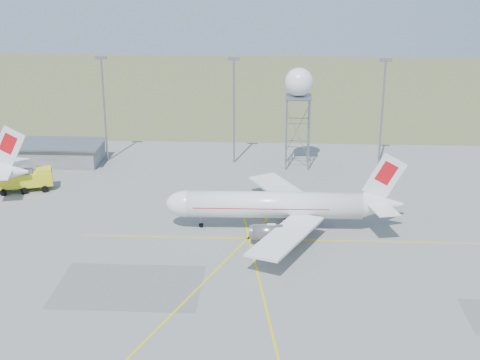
{
  "coord_description": "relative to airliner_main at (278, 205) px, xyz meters",
  "views": [
    {
      "loc": [
        -2.35,
        -58.11,
        40.03
      ],
      "look_at": [
        -7.48,
        40.0,
        5.49
      ],
      "focal_mm": 50.0,
      "sensor_mm": 36.0,
      "label": 1
    }
  ],
  "objects": [
    {
      "name": "radar_tower",
      "position": [
        3.6,
        29.98,
        6.97
      ],
      "size": [
        5.24,
        5.24,
        18.97
      ],
      "color": "gray",
      "rests_on": "ground"
    },
    {
      "name": "mast_b",
      "position": [
        -8.52,
        31.92,
        8.39
      ],
      "size": [
        2.2,
        0.5,
        20.5
      ],
      "color": "gray",
      "rests_on": "ground"
    },
    {
      "name": "airliner_main",
      "position": [
        0.0,
        0.0,
        0.0
      ],
      "size": [
        35.26,
        34.31,
        12.0
      ],
      "rotation": [
        0.0,
        0.0,
        3.16
      ],
      "color": "white",
      "rests_on": "ground"
    },
    {
      "name": "mast_a",
      "position": [
        -33.52,
        31.92,
        8.39
      ],
      "size": [
        2.2,
        0.5,
        20.5
      ],
      "color": "gray",
      "rests_on": "ground"
    },
    {
      "name": "fire_truck",
      "position": [
        -43.44,
        14.09,
        -1.84
      ],
      "size": [
        10.06,
        6.04,
        3.82
      ],
      "rotation": [
        0.0,
        0.0,
        0.31
      ],
      "color": "yellow",
      "rests_on": "ground"
    },
    {
      "name": "mast_c",
      "position": [
        19.48,
        31.92,
        8.39
      ],
      "size": [
        2.2,
        0.5,
        20.5
      ],
      "color": "gray",
      "rests_on": "ground"
    },
    {
      "name": "grass_strip",
      "position": [
        1.48,
        105.92,
        -3.66
      ],
      "size": [
        400.0,
        120.0,
        0.03
      ],
      "primitive_type": "cube",
      "color": "#596437",
      "rests_on": "ground"
    },
    {
      "name": "building_grey",
      "position": [
        -43.52,
        29.92,
        -1.7
      ],
      "size": [
        19.0,
        10.0,
        3.9
      ],
      "color": "gray",
      "rests_on": "ground"
    }
  ]
}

